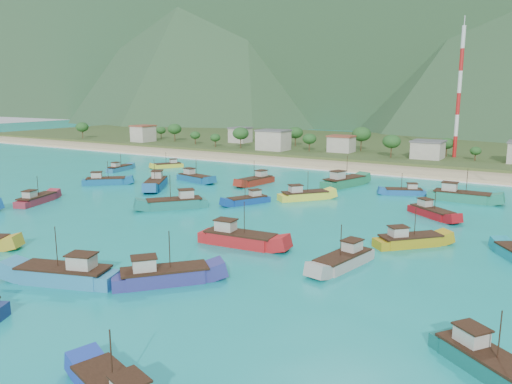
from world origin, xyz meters
The scene contains 27 objects.
ground centered at (0.00, 0.00, 0.00)m, with size 600.00×600.00×0.00m, color #0D8B91.
beach centered at (0.00, 79.00, 0.00)m, with size 400.00×18.00×1.20m, color beige.
land centered at (0.00, 140.00, 0.00)m, with size 400.00×110.00×2.40m, color #385123.
surf_line centered at (0.00, 69.50, 0.00)m, with size 400.00×2.50×0.08m, color white.
village centered at (9.24, 101.25, 4.61)m, with size 218.27×26.85×6.96m.
vegetation centered at (-5.86, 103.33, 5.23)m, with size 276.84×25.79×9.04m.
radio_tower centered at (27.98, 108.00, 22.29)m, with size 1.20×1.20×41.38m.
boat_1 centered at (13.18, 47.92, 1.02)m, with size 7.59×13.76×7.80m.
boat_5 centered at (-6.59, 39.56, 0.77)m, with size 4.79×11.17×6.39m.
boat_6 centered at (34.19, -5.89, 0.74)m, with size 5.11×10.94×6.22m.
boat_8 centered at (-52.11, 37.69, 0.57)m, with size 3.77×9.26×5.32m.
boat_9 centered at (38.03, 27.83, 0.68)m, with size 9.69×8.40×5.89m.
boat_10 centered at (8.03, -28.53, 0.94)m, with size 12.91×7.40×7.32m.
boat_12 centered at (-38.63, 19.92, 0.73)m, with size 9.94×9.24×6.20m.
boat_13 centered at (53.53, -23.70, 0.72)m, with size 10.14×8.62×6.12m.
boat_14 centered at (17.38, -5.18, 0.90)m, with size 12.33×4.60×7.13m.
boat_15 centered at (11.58, 29.09, 0.78)m, with size 9.45×10.44×6.44m.
boat_16 centered at (39.22, 7.45, 0.72)m, with size 9.44×9.60×6.14m.
boat_18 centered at (17.99, -22.63, 0.84)m, with size 10.20×10.85×6.80m.
boat_20 centered at (40.34, 44.67, 0.95)m, with size 12.54×3.80×7.39m.
boat_22 centered at (-33.87, -2.69, 0.70)m, with size 5.89×10.56×5.99m.
boat_23 centered at (28.42, 45.55, 0.55)m, with size 9.09×6.10×5.21m.
boat_24 centered at (3.44, 19.69, 0.59)m, with size 6.62×9.41×5.43m.
boat_25 centered at (-22.21, 34.68, 0.76)m, with size 11.17×5.43×6.34m.
boat_28 centered at (-24.44, 22.70, 0.97)m, with size 9.83×12.71×7.47m.
boat_29 centered at (-44.05, 49.80, 0.54)m, with size 6.93×8.63×5.12m.
boat_30 centered at (-6.57, 8.73, 0.89)m, with size 10.48×11.35×7.06m.
Camera 1 is at (56.50, -64.91, 22.26)m, focal length 35.00 mm.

